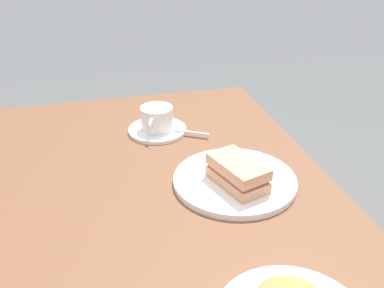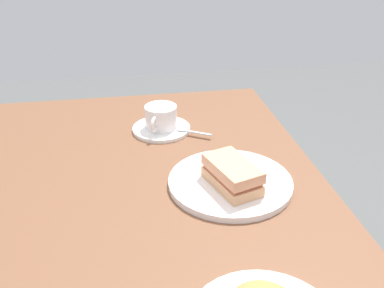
% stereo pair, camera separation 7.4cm
% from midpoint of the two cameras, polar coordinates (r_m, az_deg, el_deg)
% --- Properties ---
extents(dining_table, '(1.12, 0.88, 0.77)m').
position_cam_midpoint_polar(dining_table, '(0.98, -5.91, -10.60)').
color(dining_table, brown).
rests_on(dining_table, ground_plane).
extents(sandwich_plate, '(0.27, 0.27, 0.01)m').
position_cam_midpoint_polar(sandwich_plate, '(0.96, 7.24, -5.04)').
color(sandwich_plate, white).
rests_on(sandwich_plate, dining_table).
extents(sandwich_front, '(0.15, 0.11, 0.06)m').
position_cam_midpoint_polar(sandwich_front, '(0.92, 7.58, -4.05)').
color(sandwich_front, tan).
rests_on(sandwich_front, sandwich_plate).
extents(coffee_saucer, '(0.16, 0.16, 0.01)m').
position_cam_midpoint_polar(coffee_saucer, '(1.19, -2.25, 1.96)').
color(coffee_saucer, white).
rests_on(coffee_saucer, dining_table).
extents(coffee_cup, '(0.11, 0.09, 0.06)m').
position_cam_midpoint_polar(coffee_cup, '(1.17, -2.31, 3.58)').
color(coffee_cup, white).
rests_on(coffee_cup, coffee_saucer).
extents(spoon, '(0.06, 0.09, 0.01)m').
position_cam_midpoint_polar(spoon, '(1.16, 1.31, 1.69)').
color(spoon, silver).
rests_on(spoon, coffee_saucer).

